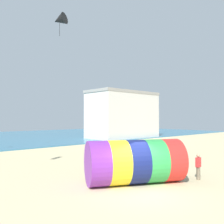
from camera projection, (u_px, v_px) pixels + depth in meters
name	position (u px, v px, depth m)	size (l,w,h in m)	color
ground_plane	(144.00, 193.00, 12.87)	(120.00, 120.00, 0.00)	#CCBA8C
giant_inflatable_tube	(135.00, 162.00, 14.78)	(6.21, 4.86, 2.58)	purple
kite_handler	(198.00, 166.00, 15.68)	(0.37, 0.24, 1.63)	#726651
kite_black_delta	(60.00, 20.00, 23.77)	(1.64, 1.73, 2.23)	black
promenade_building	(123.00, 115.00, 47.68)	(13.80, 6.89, 8.88)	silver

